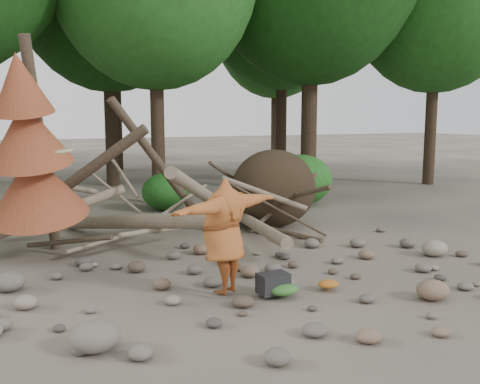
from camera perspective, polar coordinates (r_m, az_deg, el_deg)
name	(u,v)px	position (r m, az deg, el deg)	size (l,w,h in m)	color
ground	(256,291)	(8.83, 1.69, -10.47)	(120.00, 120.00, 0.00)	#514C44
deadfall_pile	(254,192)	(13.19, 1.50, 0.03)	(8.55, 5.24, 3.30)	#332619
dead_conifer	(31,153)	(10.92, -21.39, 3.89)	(2.06, 2.16, 4.35)	#4C3F30
bush_mid	(165,192)	(16.11, -7.97, 0.03)	(1.40, 1.40, 1.12)	#1F5D1A
bush_right	(301,180)	(17.03, 6.48, 1.31)	(2.00, 2.00, 1.60)	#276E22
frisbee_thrower	(224,236)	(8.26, -1.72, -4.72)	(3.58, 1.40, 2.32)	#AA5726
backpack	(273,287)	(8.52, 3.55, -10.07)	(0.48, 0.32, 0.32)	black
cloth_green	(283,292)	(8.49, 4.66, -10.61)	(0.48, 0.40, 0.18)	#356F2C
cloth_orange	(328,287)	(8.92, 9.40, -9.95)	(0.35, 0.29, 0.13)	#A95F1D
boulder_front_left	(95,336)	(6.88, -15.22, -14.63)	(0.63, 0.56, 0.38)	#6E675C
boulder_front_right	(433,290)	(8.88, 19.87, -9.79)	(0.52, 0.46, 0.31)	#836651
boulder_mid_right	(435,248)	(11.55, 20.05, -5.66)	(0.53, 0.48, 0.32)	gray
boulder_mid_left	(9,282)	(9.51, -23.43, -8.79)	(0.52, 0.47, 0.31)	#675F56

